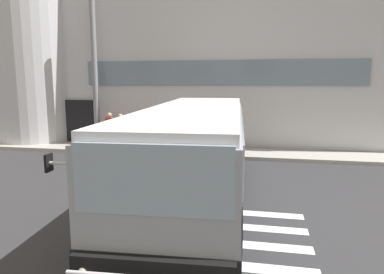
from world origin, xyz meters
TOP-DOWN VIEW (x-y plane):
  - ground_plane at (0.00, 0.00)m, footprint 80.00×90.00m
  - bay_paint_stripes at (2.00, -4.20)m, footprint 4.40×3.96m
  - terminal_building at (-0.68, 11.59)m, footprint 21.50×13.80m
  - boarding_curb at (0.00, 4.80)m, footprint 23.70×2.00m
  - entry_support_column at (-5.22, 5.40)m, footprint 0.28×0.28m
  - bus_main_foreground at (1.25, -1.56)m, footprint 3.19×10.80m
  - passenger_near_column at (-4.42, 5.22)m, footprint 0.59×0.41m
  - passenger_by_doorway at (-3.65, 4.74)m, footprint 0.41×0.48m
  - passenger_at_curb_edge at (-2.90, 5.18)m, footprint 0.59×0.24m
  - safety_bollard_yellow at (1.25, 3.60)m, footprint 0.18×0.18m

SIDE VIEW (x-z plane):
  - ground_plane at x=0.00m, z-range -0.02..0.00m
  - bay_paint_stripes at x=2.00m, z-range 0.00..0.01m
  - boarding_curb at x=0.00m, z-range 0.00..0.15m
  - safety_bollard_yellow at x=1.25m, z-range 0.00..0.90m
  - passenger_by_doorway at x=-3.65m, z-range 0.24..1.92m
  - passenger_at_curb_edge at x=-2.90m, z-range 0.24..1.92m
  - passenger_near_column at x=-4.42m, z-range 0.28..1.95m
  - bus_main_foreground at x=1.25m, z-range -0.02..2.68m
  - entry_support_column at x=-5.22m, z-range 0.15..7.43m
  - terminal_building at x=-0.68m, z-range -0.01..8.65m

